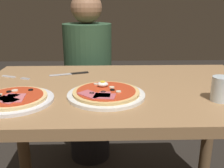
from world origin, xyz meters
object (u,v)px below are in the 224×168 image
at_px(dining_table, 120,113).
at_px(diner_person, 89,85).
at_px(pizza_foreground, 106,93).
at_px(water_glass_near, 221,91).
at_px(fork, 13,77).
at_px(knife, 72,74).
at_px(pizza_across_left, 14,99).

distance_m(dining_table, diner_person, 0.69).
height_order(pizza_foreground, water_glass_near, water_glass_near).
xyz_separation_m(pizza_foreground, fork, (-0.44, 0.27, -0.01)).
xyz_separation_m(water_glass_near, knife, (-0.58, 0.38, -0.04)).
height_order(pizza_across_left, knife, pizza_across_left).
xyz_separation_m(pizza_foreground, pizza_across_left, (-0.33, -0.05, -0.00)).
relative_size(fork, diner_person, 0.13).
relative_size(water_glass_near, knife, 0.47).
bearing_deg(pizza_foreground, dining_table, 63.71).
distance_m(knife, diner_person, 0.51).
bearing_deg(pizza_across_left, pizza_foreground, 8.40).
xyz_separation_m(fork, diner_person, (0.32, 0.51, -0.21)).
bearing_deg(fork, water_glass_near, -20.87).
xyz_separation_m(dining_table, diner_person, (-0.18, 0.66, -0.08)).
bearing_deg(pizza_across_left, water_glass_near, -0.56).
bearing_deg(diner_person, fork, 57.66).
height_order(dining_table, fork, fork).
bearing_deg(dining_table, diner_person, 105.16).
xyz_separation_m(knife, diner_person, (0.05, 0.46, -0.21)).
relative_size(water_glass_near, fork, 0.60).
distance_m(dining_table, pizza_across_left, 0.45).
bearing_deg(dining_table, knife, 138.70).
height_order(pizza_foreground, diner_person, diner_person).
bearing_deg(fork, knife, 11.18).
bearing_deg(dining_table, pizza_across_left, -156.20).
relative_size(pizza_foreground, diner_person, 0.25).
height_order(dining_table, water_glass_near, water_glass_near).
relative_size(dining_table, pizza_foreground, 4.17).
height_order(pizza_foreground, knife, pizza_foreground).
bearing_deg(water_glass_near, pizza_across_left, 179.44).
relative_size(dining_table, pizza_across_left, 4.44).
bearing_deg(pizza_across_left, fork, 109.32).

